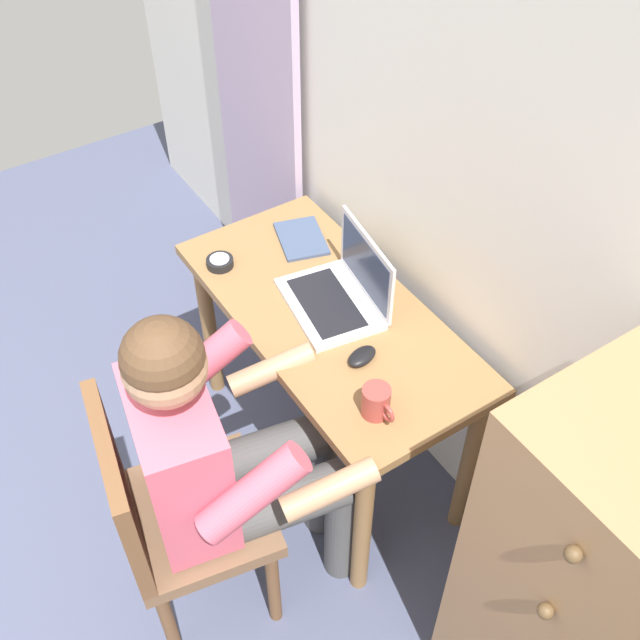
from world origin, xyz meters
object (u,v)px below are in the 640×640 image
(dresser, at_px, (595,602))
(laptop, at_px, (342,290))
(person_seated, at_px, (227,452))
(notebook_pad, at_px, (301,238))
(desk, at_px, (329,339))
(desk_clock, at_px, (220,262))
(chair, at_px, (171,512))
(coffee_mug, at_px, (377,402))
(computer_mouse, at_px, (362,356))

(dresser, bearing_deg, laptop, 179.95)
(person_seated, relative_size, notebook_pad, 5.79)
(desk, distance_m, desk_clock, 0.44)
(chair, xyz_separation_m, laptop, (-0.26, 0.75, 0.27))
(person_seated, bearing_deg, notebook_pad, 134.83)
(person_seated, relative_size, laptop, 3.24)
(desk_clock, distance_m, notebook_pad, 0.30)
(laptop, xyz_separation_m, desk_clock, (-0.37, -0.24, -0.04))
(person_seated, height_order, laptop, person_seated)
(person_seated, bearing_deg, desk_clock, 153.52)
(desk, height_order, dresser, dresser)
(chair, height_order, notebook_pad, chair)
(coffee_mug, bearing_deg, computer_mouse, 155.83)
(desk, height_order, computer_mouse, computer_mouse)
(coffee_mug, bearing_deg, dresser, 13.78)
(dresser, distance_m, coffee_mug, 0.72)
(desk, bearing_deg, dresser, 2.83)
(chair, distance_m, laptop, 0.83)
(desk_clock, distance_m, coffee_mug, 0.79)
(chair, bearing_deg, notebook_pad, 126.21)
(dresser, xyz_separation_m, coffee_mug, (-0.68, -0.17, 0.17))
(desk, bearing_deg, notebook_pad, 161.89)
(computer_mouse, bearing_deg, laptop, 146.78)
(dresser, distance_m, computer_mouse, 0.88)
(computer_mouse, bearing_deg, desk, 158.77)
(coffee_mug, bearing_deg, notebook_pad, 163.13)
(laptop, bearing_deg, person_seated, -63.13)
(desk, bearing_deg, chair, -70.69)
(dresser, height_order, coffee_mug, dresser)
(desk, bearing_deg, coffee_mug, -15.80)
(chair, relative_size, computer_mouse, 8.98)
(desk_clock, bearing_deg, laptop, 33.22)
(chair, bearing_deg, computer_mouse, 91.70)
(computer_mouse, height_order, desk_clock, computer_mouse)
(chair, relative_size, person_seated, 0.74)
(coffee_mug, bearing_deg, desk_clock, -174.84)
(desk_clock, bearing_deg, notebook_pad, 83.78)
(chair, distance_m, desk_clock, 0.83)
(dresser, distance_m, laptop, 1.11)
(person_seated, height_order, coffee_mug, person_seated)
(desk, xyz_separation_m, coffee_mug, (0.40, -0.11, 0.17))
(dresser, height_order, desk_clock, dresser)
(person_seated, bearing_deg, dresser, 34.64)
(desk, relative_size, laptop, 2.97)
(person_seated, bearing_deg, computer_mouse, 95.97)
(desk, xyz_separation_m, notebook_pad, (-0.35, 0.11, 0.13))
(notebook_pad, bearing_deg, chair, -36.65)
(chair, relative_size, desk_clock, 9.98)
(chair, relative_size, coffee_mug, 7.49)
(desk, bearing_deg, computer_mouse, -8.43)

